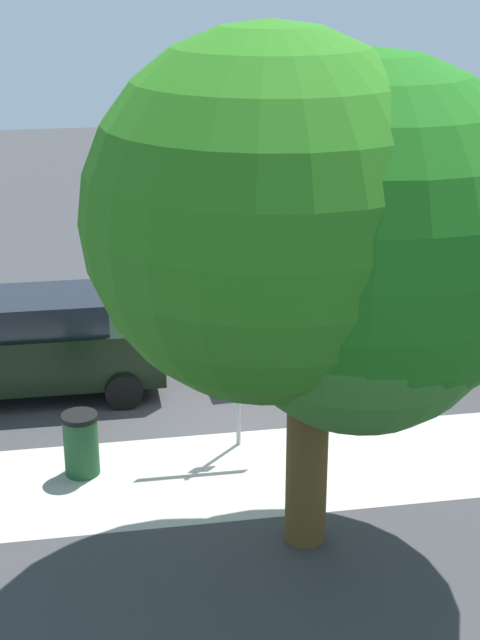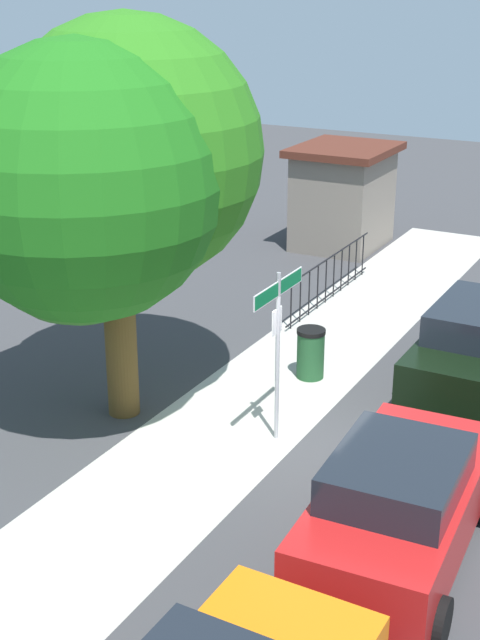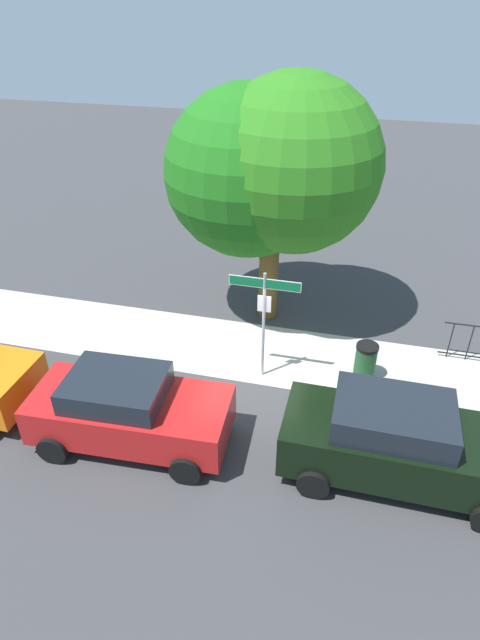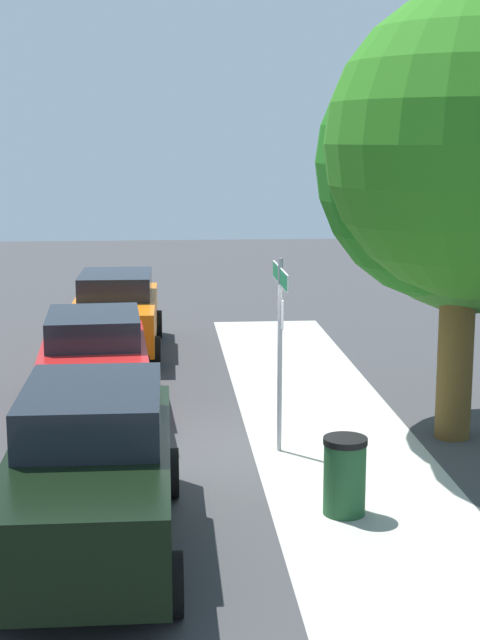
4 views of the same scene
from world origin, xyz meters
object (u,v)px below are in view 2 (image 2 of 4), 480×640
Objects in this scene: shade_tree at (100,176)px; car_red at (399,504)px; street_sign at (278,321)px; utility_shed at (343,196)px; trash_bin at (311,353)px.

shade_tree is 1.59× the size of car_red.
street_sign reaches higher than car_red.
utility_shed is at bearing 22.15° from car_red.
trash_bin is at bearing 32.33° from car_red.
utility_shed reaches higher than trash_bin.
car_red is at bearing -128.36° from street_sign.
street_sign is 2.94× the size of trash_bin.
street_sign is 0.68× the size of car_red.
utility_shed is (11.07, 3.40, -0.65)m from street_sign.
shade_tree is 6.84× the size of trash_bin.
car_red is 14.74m from utility_shed.
shade_tree is 5.38m from trash_bin.
utility_shed is (13.33, 6.26, 0.58)m from car_red.
street_sign is 3.85m from car_red.
car_red is at bearing -154.86° from utility_shed.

